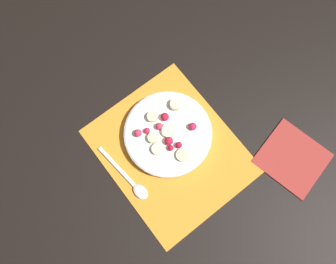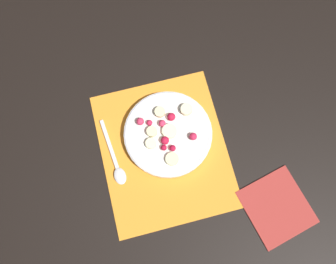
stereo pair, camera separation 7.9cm
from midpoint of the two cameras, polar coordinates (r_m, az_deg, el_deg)
ground_plane at (r=0.82m, az=-2.28°, el=-3.89°), size 3.00×3.00×0.00m
placemat at (r=0.81m, az=-2.29°, el=-3.85°), size 0.36×0.31×0.01m
fruit_bowl at (r=0.80m, az=-2.77°, el=-0.83°), size 0.22×0.22×0.05m
spoon at (r=0.80m, az=-8.94°, el=-9.40°), size 0.17×0.04×0.01m
napkin at (r=0.85m, az=18.52°, el=-4.86°), size 0.18×0.17×0.01m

